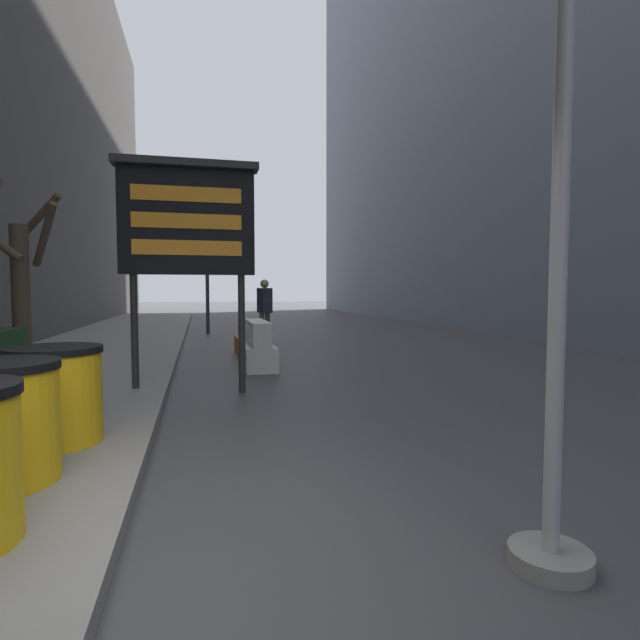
{
  "coord_description": "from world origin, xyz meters",
  "views": [
    {
      "loc": [
        0.47,
        -2.67,
        1.51
      ],
      "look_at": [
        2.97,
        7.7,
        0.86
      ],
      "focal_mm": 28.0,
      "sensor_mm": 36.0,
      "label": 1
    }
  ],
  "objects_px": {
    "traffic_cone_near": "(251,329)",
    "pedestrian_worker": "(265,306)",
    "message_board": "(188,222)",
    "jersey_barrier_white": "(257,347)",
    "traffic_light_near_curb": "(207,240)",
    "jersey_barrier_orange_far": "(248,340)",
    "barrel_drum_back": "(55,395)"
  },
  "relations": [
    {
      "from": "jersey_barrier_white",
      "to": "traffic_light_near_curb",
      "type": "xyz_separation_m",
      "value": [
        -0.82,
        7.7,
        2.8
      ]
    },
    {
      "from": "jersey_barrier_white",
      "to": "pedestrian_worker",
      "type": "height_order",
      "value": "pedestrian_worker"
    },
    {
      "from": "barrel_drum_back",
      "to": "traffic_cone_near",
      "type": "distance_m",
      "value": 9.84
    },
    {
      "from": "jersey_barrier_orange_far",
      "to": "traffic_light_near_curb",
      "type": "bearing_deg",
      "value": 98.01
    },
    {
      "from": "jersey_barrier_white",
      "to": "traffic_cone_near",
      "type": "distance_m",
      "value": 4.69
    },
    {
      "from": "traffic_cone_near",
      "to": "pedestrian_worker",
      "type": "relative_size",
      "value": 0.42
    },
    {
      "from": "barrel_drum_back",
      "to": "jersey_barrier_white",
      "type": "bearing_deg",
      "value": 63.88
    },
    {
      "from": "jersey_barrier_white",
      "to": "message_board",
      "type": "bearing_deg",
      "value": -117.85
    },
    {
      "from": "message_board",
      "to": "jersey_barrier_white",
      "type": "xyz_separation_m",
      "value": [
        1.23,
        2.32,
        -2.06
      ]
    },
    {
      "from": "traffic_light_near_curb",
      "to": "traffic_cone_near",
      "type": "bearing_deg",
      "value": -69.05
    },
    {
      "from": "message_board",
      "to": "pedestrian_worker",
      "type": "distance_m",
      "value": 7.0
    },
    {
      "from": "message_board",
      "to": "pedestrian_worker",
      "type": "height_order",
      "value": "message_board"
    },
    {
      "from": "jersey_barrier_white",
      "to": "traffic_light_near_curb",
      "type": "height_order",
      "value": "traffic_light_near_curb"
    },
    {
      "from": "jersey_barrier_orange_far",
      "to": "traffic_light_near_curb",
      "type": "distance_m",
      "value": 6.51
    },
    {
      "from": "barrel_drum_back",
      "to": "message_board",
      "type": "xyz_separation_m",
      "value": [
        1.12,
        2.47,
        1.88
      ]
    },
    {
      "from": "jersey_barrier_orange_far",
      "to": "barrel_drum_back",
      "type": "bearing_deg",
      "value": -109.34
    },
    {
      "from": "traffic_cone_near",
      "to": "traffic_light_near_curb",
      "type": "bearing_deg",
      "value": 110.95
    },
    {
      "from": "traffic_light_near_curb",
      "to": "pedestrian_worker",
      "type": "bearing_deg",
      "value": -66.34
    },
    {
      "from": "barrel_drum_back",
      "to": "pedestrian_worker",
      "type": "bearing_deg",
      "value": 71.49
    },
    {
      "from": "traffic_cone_near",
      "to": "barrel_drum_back",
      "type": "bearing_deg",
      "value": -105.85
    },
    {
      "from": "jersey_barrier_white",
      "to": "traffic_light_near_curb",
      "type": "distance_m",
      "value": 8.23
    },
    {
      "from": "pedestrian_worker",
      "to": "jersey_barrier_orange_far",
      "type": "bearing_deg",
      "value": 148.58
    },
    {
      "from": "traffic_light_near_curb",
      "to": "jersey_barrier_white",
      "type": "bearing_deg",
      "value": -83.94
    },
    {
      "from": "pedestrian_worker",
      "to": "message_board",
      "type": "bearing_deg",
      "value": 148.53
    },
    {
      "from": "traffic_cone_near",
      "to": "traffic_light_near_curb",
      "type": "xyz_separation_m",
      "value": [
        -1.16,
        3.02,
        2.83
      ]
    },
    {
      "from": "jersey_barrier_orange_far",
      "to": "traffic_cone_near",
      "type": "height_order",
      "value": "jersey_barrier_orange_far"
    },
    {
      "from": "traffic_light_near_curb",
      "to": "jersey_barrier_orange_far",
      "type": "bearing_deg",
      "value": -81.99
    },
    {
      "from": "barrel_drum_back",
      "to": "traffic_light_near_curb",
      "type": "distance_m",
      "value": 12.85
    },
    {
      "from": "jersey_barrier_white",
      "to": "pedestrian_worker",
      "type": "relative_size",
      "value": 0.95
    },
    {
      "from": "jersey_barrier_orange_far",
      "to": "jersey_barrier_white",
      "type": "bearing_deg",
      "value": -90.0
    },
    {
      "from": "traffic_cone_near",
      "to": "pedestrian_worker",
      "type": "height_order",
      "value": "pedestrian_worker"
    },
    {
      "from": "barrel_drum_back",
      "to": "traffic_light_near_curb",
      "type": "xyz_separation_m",
      "value": [
        1.53,
        12.49,
        2.62
      ]
    }
  ]
}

